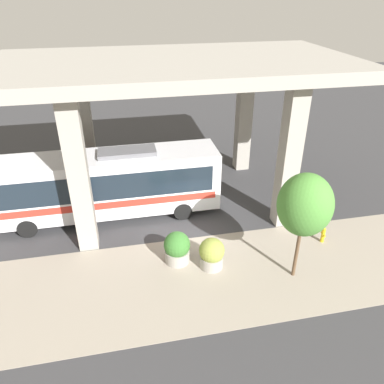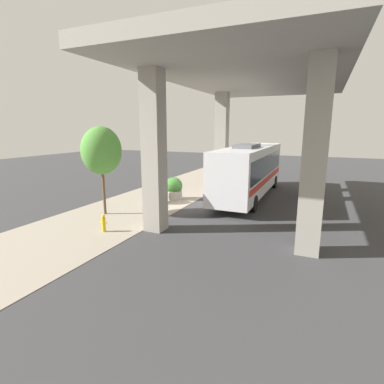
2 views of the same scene
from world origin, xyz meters
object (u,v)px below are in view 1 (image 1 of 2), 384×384
object	(u,v)px
fire_hydrant	(323,235)
planter_middle	(212,254)
planter_front	(177,248)
street_tree_near	(305,205)
bus	(107,182)

from	to	relation	value
fire_hydrant	planter_middle	distance (m)	5.96
fire_hydrant	planter_front	xyz separation A→B (m)	(0.02, 7.39, 0.33)
planter_front	street_tree_near	world-z (taller)	street_tree_near
bus	planter_middle	size ratio (longest dim) A/B	7.91
planter_front	planter_middle	distance (m)	1.62
planter_front	fire_hydrant	bearing A→B (deg)	-90.17
bus	planter_middle	distance (m)	7.07
planter_front	street_tree_near	xyz separation A→B (m)	(-2.00, -4.91, 2.91)
bus	planter_middle	bearing A→B (deg)	-140.24
fire_hydrant	street_tree_near	world-z (taller)	street_tree_near
planter_middle	street_tree_near	xyz separation A→B (m)	(-1.31, -3.43, 2.94)
fire_hydrant	planter_front	distance (m)	7.40
bus	fire_hydrant	size ratio (longest dim) A/B	13.88
planter_middle	street_tree_near	bearing A→B (deg)	-110.86
fire_hydrant	planter_middle	size ratio (longest dim) A/B	0.57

